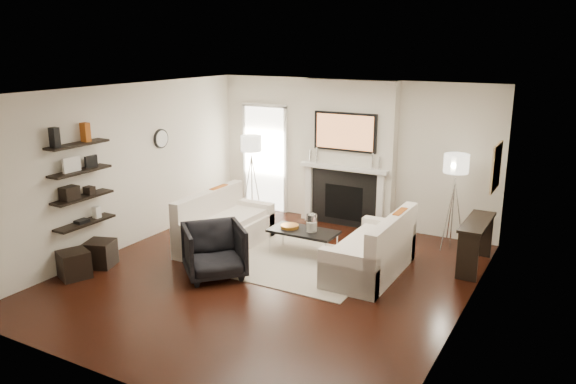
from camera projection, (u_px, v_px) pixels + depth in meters
The scene contains 71 objects.
room_envelope at pixel (267, 188), 7.91m from camera, with size 6.00×6.00×6.00m.
chimney_breast at pixel (348, 154), 10.34m from camera, with size 1.80×0.25×2.70m, color silver.
fireplace_surround at pixel (344, 199), 10.44m from camera, with size 1.30×0.02×1.04m, color black.
firebox at pixel (344, 202), 10.45m from camera, with size 0.75×0.02×0.65m, color black.
mantel_pilaster_l at pixel (309, 193), 10.75m from camera, with size 0.12×0.08×1.10m, color white.
mantel_pilaster_r at pixel (380, 203), 10.07m from camera, with size 0.12×0.08×1.10m, color white.
mantel_shelf at pixel (344, 168), 10.24m from camera, with size 1.70×0.18×0.07m, color white.
tv_body at pixel (345, 132), 10.09m from camera, with size 1.20×0.06×0.70m, color black.
tv_screen at pixel (344, 132), 10.07m from camera, with size 1.10×0.01×0.62m, color #BF723F.
candlestick_l_tall at pixel (317, 155), 10.46m from camera, with size 0.04×0.04×0.30m, color silver.
candlestick_l_short at pixel (311, 156), 10.53m from camera, with size 0.04×0.04×0.24m, color silver.
candlestick_r_tall at pixel (373, 161), 9.95m from camera, with size 0.04×0.04×0.30m, color silver.
candlestick_r_short at pixel (379, 163), 9.89m from camera, with size 0.04×0.04×0.24m, color silver.
hallway_panel at pixel (265, 159), 11.38m from camera, with size 0.90×0.02×2.10m, color white.
door_trim_l at pixel (245, 157), 11.58m from camera, with size 0.06×0.06×2.16m, color white.
door_trim_r at pixel (286, 162), 11.13m from camera, with size 0.06×0.06×2.16m, color white.
door_trim_top at pixel (264, 106), 11.08m from camera, with size 1.02×0.06×0.06m, color white.
rug at pixel (290, 261), 8.82m from camera, with size 2.60×2.00×0.01m, color #B7A996.
loveseat_left_base at pixel (226, 235), 9.41m from camera, with size 0.85×1.80×0.42m, color silver.
loveseat_left_back at pixel (209, 214), 9.49m from camera, with size 0.18×1.80×0.80m, color silver.
loveseat_left_arm_n at pixel (196, 245), 8.70m from camera, with size 0.85×0.18×0.60m, color silver.
loveseat_left_arm_s at pixel (252, 217), 10.07m from camera, with size 0.85×0.18×0.60m, color silver.
loveseat_left_cushion at pixel (228, 221), 9.32m from camera, with size 0.63×1.44×0.10m, color silver.
pillow_left_orange at pixel (219, 198), 9.69m from camera, with size 0.10×0.42×0.42m, color #A44D14.
pillow_left_charcoal at pixel (198, 208), 9.18m from camera, with size 0.10×0.40×0.40m, color black.
loveseat_right_base at pixel (369, 260), 8.33m from camera, with size 0.85×1.80×0.42m, color silver.
loveseat_right_back at pixel (392, 244), 8.09m from camera, with size 0.18×1.80×0.80m, color silver.
loveseat_right_arm_n at pixel (348, 273), 7.62m from camera, with size 0.85×0.18×0.60m, color silver.
loveseat_right_arm_s at pixel (388, 238), 8.99m from camera, with size 0.85×0.18×0.60m, color silver.
loveseat_right_cushion at pixel (367, 243), 8.29m from camera, with size 0.63×1.44×0.10m, color silver.
pillow_right_orange at pixel (399, 225), 8.29m from camera, with size 0.10×0.42×0.42m, color #A44D14.
pillow_right_charcoal at pixel (386, 237), 7.79m from camera, with size 0.10×0.40×0.40m, color black.
coffee_table at pixel (303, 231), 9.00m from camera, with size 1.10×0.55×0.04m, color black.
coffee_leg_nw at pixel (270, 243), 9.11m from camera, with size 0.02×0.02×0.38m, color silver.
coffee_leg_ne at pixel (325, 254), 8.64m from camera, with size 0.02×0.02×0.38m, color silver.
coffee_leg_sw at pixel (283, 235), 9.48m from camera, with size 0.02×0.02×0.38m, color silver.
coffee_leg_se at pixel (337, 245), 9.01m from camera, with size 0.02×0.02×0.38m, color silver.
hurricane_glass at pixel (312, 223), 8.89m from camera, with size 0.17×0.17×0.30m, color white.
hurricane_candle at pixel (312, 227), 8.91m from camera, with size 0.11×0.11×0.16m, color white.
copper_bowl at pixel (290, 226), 9.11m from camera, with size 0.30×0.30×0.05m, color #B56C1E.
armchair at pixel (214, 248), 8.18m from camera, with size 0.83×0.78×0.86m, color black.
lamp_left_post at pixel (252, 186), 11.05m from camera, with size 0.02×0.02×1.20m, color silver.
lamp_left_shade at pixel (251, 143), 10.83m from camera, with size 0.40×0.40×0.30m, color white.
lamp_left_leg_a at pixel (257, 187), 11.00m from camera, with size 0.02×0.02×1.25m, color silver.
lamp_left_leg_b at pixel (252, 185), 11.16m from camera, with size 0.02×0.02×1.25m, color silver.
lamp_left_leg_c at pixel (247, 187), 11.00m from camera, with size 0.02×0.02×1.25m, color silver.
lamp_right_post at pixel (452, 214), 9.26m from camera, with size 0.02×0.02×1.20m, color silver.
lamp_right_shade at pixel (456, 163), 9.04m from camera, with size 0.40×0.40×0.30m, color white.
lamp_right_leg_a at pixel (459, 215), 9.20m from camera, with size 0.02×0.02×1.25m, color silver.
lamp_right_leg_b at pixel (450, 212), 9.36m from camera, with size 0.02×0.02×1.25m, color silver.
lamp_right_leg_c at pixel (448, 215), 9.20m from camera, with size 0.02×0.02×1.25m, color silver.
console_top at pixel (477, 222), 8.41m from camera, with size 0.35×1.20×0.04m, color black.
console_leg_n at pixel (467, 257), 8.04m from camera, with size 0.30×0.04×0.71m, color black.
console_leg_s at pixel (482, 235), 8.97m from camera, with size 0.30×0.04×0.71m, color black.
wall_art at pixel (496, 167), 8.31m from camera, with size 0.03×0.70×0.70m, color tan.
shelf_bottom at pixel (85, 223), 8.47m from camera, with size 0.25×1.00×0.04m, color black.
shelf_lower at pixel (83, 197), 8.36m from camera, with size 0.25×1.00×0.04m, color black.
shelf_upper at pixel (80, 171), 8.26m from camera, with size 0.25×1.00×0.04m, color black.
shelf_top at pixel (77, 144), 8.16m from camera, with size 0.25×1.00×0.04m, color black.
decor_magfile_a at pixel (55, 137), 7.80m from camera, with size 0.12×0.10×0.28m, color black.
decor_magfile_b at pixel (85, 132), 8.26m from camera, with size 0.12×0.10×0.28m, color #A44D14.
decor_frame_a at pixel (72, 165), 8.11m from camera, with size 0.04×0.30×0.22m, color white.
decor_frame_b at pixel (91, 161), 8.42m from camera, with size 0.04×0.22×0.18m, color black.
decor_wine_rack at pixel (70, 193), 8.14m from camera, with size 0.18×0.25×0.20m, color black.
decor_box_small at pixel (89, 190), 8.46m from camera, with size 0.15×0.12×0.12m, color black.
decor_books at pixel (82, 221), 8.41m from camera, with size 0.14×0.20×0.05m, color black.
decor_box_tall at pixel (97, 212), 8.64m from camera, with size 0.10×0.10×0.18m, color white.
clock_rim at pixel (161, 139), 9.87m from camera, with size 0.34×0.34×0.04m, color black.
clock_face at pixel (162, 139), 9.85m from camera, with size 0.29×0.29×0.01m, color white.
ottoman_near at pixel (100, 253), 8.61m from camera, with size 0.40×0.40×0.40m, color black.
ottoman_far at pixel (74, 264), 8.19m from camera, with size 0.40×0.40×0.40m, color black.
Camera 1 is at (3.98, -6.55, 3.33)m, focal length 35.00 mm.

